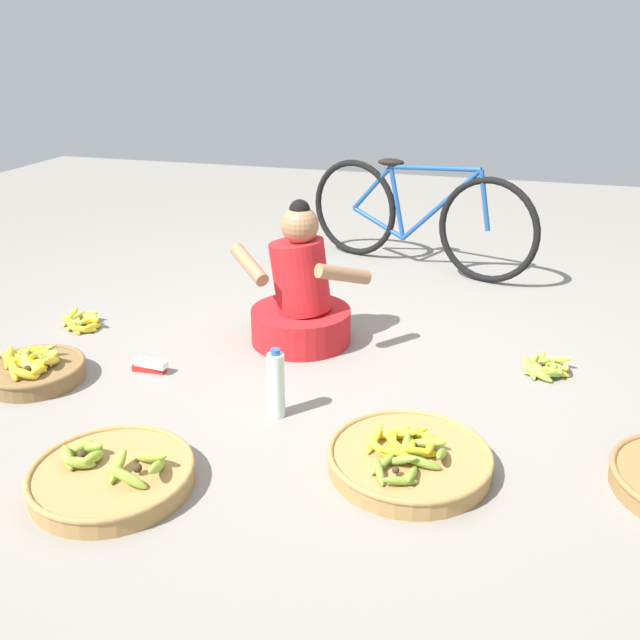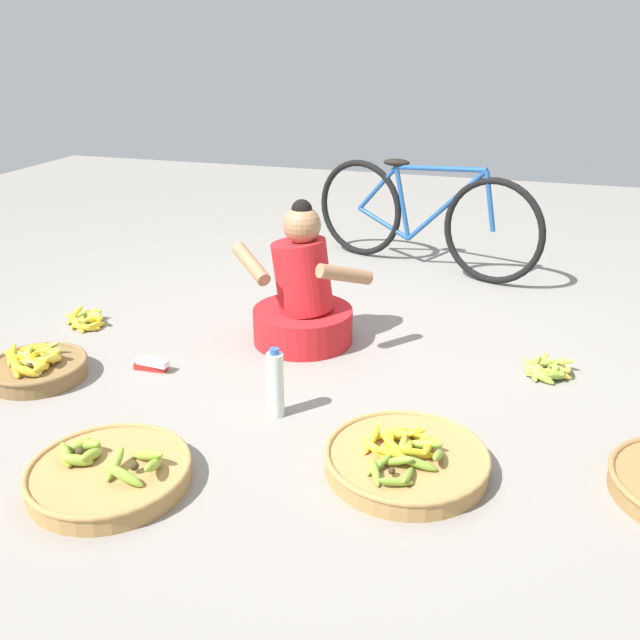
{
  "view_description": "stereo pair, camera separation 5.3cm",
  "coord_description": "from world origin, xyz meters",
  "px_view_note": "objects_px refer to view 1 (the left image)",
  "views": [
    {
      "loc": [
        0.77,
        -2.87,
        1.51
      ],
      "look_at": [
        0.0,
        -0.2,
        0.35
      ],
      "focal_mm": 38.79,
      "sensor_mm": 36.0,
      "label": 1
    },
    {
      "loc": [
        0.82,
        -2.85,
        1.51
      ],
      "look_at": [
        0.0,
        -0.2,
        0.35
      ],
      "focal_mm": 38.79,
      "sensor_mm": 36.0,
      "label": 2
    }
  ],
  "objects_px": {
    "loose_bananas_mid_left": "(82,321)",
    "water_bottle": "(276,385)",
    "loose_bananas_front_center": "(545,367)",
    "bicycle_leaning": "(417,216)",
    "packet_carton_stack": "(150,366)",
    "banana_basket_back_center": "(409,458)",
    "banana_basket_near_bicycle": "(112,475)",
    "vendor_woman_front": "(301,299)",
    "banana_basket_near_vendor": "(35,370)"
  },
  "relations": [
    {
      "from": "banana_basket_near_bicycle",
      "to": "packet_carton_stack",
      "type": "bearing_deg",
      "value": 110.53
    },
    {
      "from": "loose_bananas_front_center",
      "to": "bicycle_leaning",
      "type": "bearing_deg",
      "value": 120.77
    },
    {
      "from": "water_bottle",
      "to": "packet_carton_stack",
      "type": "bearing_deg",
      "value": 163.05
    },
    {
      "from": "loose_bananas_front_center",
      "to": "packet_carton_stack",
      "type": "distance_m",
      "value": 1.89
    },
    {
      "from": "water_bottle",
      "to": "banana_basket_near_vendor",
      "type": "bearing_deg",
      "value": -179.23
    },
    {
      "from": "banana_basket_near_vendor",
      "to": "banana_basket_back_center",
      "type": "bearing_deg",
      "value": -7.05
    },
    {
      "from": "vendor_woman_front",
      "to": "banana_basket_near_bicycle",
      "type": "xyz_separation_m",
      "value": [
        -0.27,
        -1.39,
        -0.19
      ]
    },
    {
      "from": "banana_basket_near_vendor",
      "to": "loose_bananas_front_center",
      "type": "relative_size",
      "value": 1.72
    },
    {
      "from": "banana_basket_near_vendor",
      "to": "vendor_woman_front",
      "type": "bearing_deg",
      "value": 36.12
    },
    {
      "from": "bicycle_leaning",
      "to": "banana_basket_near_bicycle",
      "type": "height_order",
      "value": "bicycle_leaning"
    },
    {
      "from": "water_bottle",
      "to": "packet_carton_stack",
      "type": "height_order",
      "value": "water_bottle"
    },
    {
      "from": "loose_bananas_mid_left",
      "to": "packet_carton_stack",
      "type": "bearing_deg",
      "value": -31.45
    },
    {
      "from": "bicycle_leaning",
      "to": "banana_basket_back_center",
      "type": "height_order",
      "value": "bicycle_leaning"
    },
    {
      "from": "loose_bananas_front_center",
      "to": "banana_basket_near_vendor",
      "type": "bearing_deg",
      "value": -161.93
    },
    {
      "from": "packet_carton_stack",
      "to": "banana_basket_back_center",
      "type": "bearing_deg",
      "value": -19.03
    },
    {
      "from": "banana_basket_back_center",
      "to": "banana_basket_near_bicycle",
      "type": "xyz_separation_m",
      "value": [
        -1.0,
        -0.4,
        -0.0
      ]
    },
    {
      "from": "banana_basket_near_vendor",
      "to": "banana_basket_near_bicycle",
      "type": "xyz_separation_m",
      "value": [
        0.79,
        -0.62,
        -0.01
      ]
    },
    {
      "from": "banana_basket_near_bicycle",
      "to": "loose_bananas_front_center",
      "type": "bearing_deg",
      "value": 42.28
    },
    {
      "from": "banana_basket_near_bicycle",
      "to": "banana_basket_back_center",
      "type": "bearing_deg",
      "value": 21.57
    },
    {
      "from": "bicycle_leaning",
      "to": "banana_basket_back_center",
      "type": "distance_m",
      "value": 2.44
    },
    {
      "from": "banana_basket_back_center",
      "to": "loose_bananas_front_center",
      "type": "bearing_deg",
      "value": 62.84
    },
    {
      "from": "vendor_woman_front",
      "to": "banana_basket_back_center",
      "type": "relative_size",
      "value": 1.23
    },
    {
      "from": "banana_basket_near_bicycle",
      "to": "water_bottle",
      "type": "relative_size",
      "value": 1.9
    },
    {
      "from": "bicycle_leaning",
      "to": "water_bottle",
      "type": "height_order",
      "value": "bicycle_leaning"
    },
    {
      "from": "vendor_woman_front",
      "to": "loose_bananas_front_center",
      "type": "xyz_separation_m",
      "value": [
        1.23,
        -0.02,
        -0.21
      ]
    },
    {
      "from": "banana_basket_back_center",
      "to": "packet_carton_stack",
      "type": "bearing_deg",
      "value": 160.97
    },
    {
      "from": "vendor_woman_front",
      "to": "loose_bananas_mid_left",
      "type": "bearing_deg",
      "value": -173.18
    },
    {
      "from": "vendor_woman_front",
      "to": "loose_bananas_mid_left",
      "type": "xyz_separation_m",
      "value": [
        -1.22,
        -0.15,
        -0.21
      ]
    },
    {
      "from": "bicycle_leaning",
      "to": "packet_carton_stack",
      "type": "distance_m",
      "value": 2.19
    },
    {
      "from": "vendor_woman_front",
      "to": "loose_bananas_front_center",
      "type": "distance_m",
      "value": 1.25
    },
    {
      "from": "banana_basket_back_center",
      "to": "loose_bananas_mid_left",
      "type": "height_order",
      "value": "banana_basket_back_center"
    },
    {
      "from": "loose_bananas_mid_left",
      "to": "water_bottle",
      "type": "relative_size",
      "value": 0.83
    },
    {
      "from": "banana_basket_back_center",
      "to": "loose_bananas_front_center",
      "type": "height_order",
      "value": "banana_basket_back_center"
    },
    {
      "from": "bicycle_leaning",
      "to": "banana_basket_near_vendor",
      "type": "height_order",
      "value": "bicycle_leaning"
    },
    {
      "from": "loose_bananas_front_center",
      "to": "packet_carton_stack",
      "type": "relative_size",
      "value": 1.48
    },
    {
      "from": "loose_bananas_front_center",
      "to": "banana_basket_near_bicycle",
      "type": "bearing_deg",
      "value": -137.72
    },
    {
      "from": "vendor_woman_front",
      "to": "bicycle_leaning",
      "type": "relative_size",
      "value": 0.47
    },
    {
      "from": "banana_basket_back_center",
      "to": "water_bottle",
      "type": "bearing_deg",
      "value": 158.55
    },
    {
      "from": "bicycle_leaning",
      "to": "banana_basket_near_vendor",
      "type": "bearing_deg",
      "value": -123.39
    },
    {
      "from": "loose_bananas_mid_left",
      "to": "water_bottle",
      "type": "distance_m",
      "value": 1.49
    },
    {
      "from": "vendor_woman_front",
      "to": "water_bottle",
      "type": "relative_size",
      "value": 2.43
    },
    {
      "from": "loose_bananas_mid_left",
      "to": "packet_carton_stack",
      "type": "distance_m",
      "value": 0.74
    },
    {
      "from": "banana_basket_near_vendor",
      "to": "loose_bananas_mid_left",
      "type": "relative_size",
      "value": 1.77
    },
    {
      "from": "banana_basket_back_center",
      "to": "banana_basket_near_bicycle",
      "type": "distance_m",
      "value": 1.08
    },
    {
      "from": "water_bottle",
      "to": "loose_bananas_mid_left",
      "type": "bearing_deg",
      "value": 155.84
    },
    {
      "from": "vendor_woman_front",
      "to": "banana_basket_near_bicycle",
      "type": "distance_m",
      "value": 1.43
    },
    {
      "from": "loose_bananas_mid_left",
      "to": "water_bottle",
      "type": "bearing_deg",
      "value": -24.16
    },
    {
      "from": "vendor_woman_front",
      "to": "packet_carton_stack",
      "type": "relative_size",
      "value": 4.22
    },
    {
      "from": "banana_basket_back_center",
      "to": "packet_carton_stack",
      "type": "xyz_separation_m",
      "value": [
        -1.32,
        0.46,
        -0.02
      ]
    },
    {
      "from": "vendor_woman_front",
      "to": "bicycle_leaning",
      "type": "xyz_separation_m",
      "value": [
        0.38,
        1.41,
        0.12
      ]
    }
  ]
}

